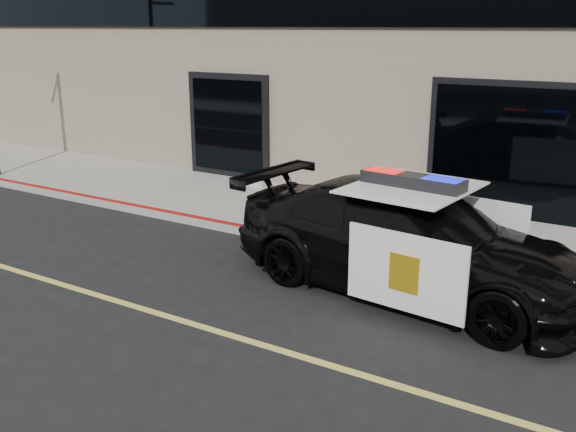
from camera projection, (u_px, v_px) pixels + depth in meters
The scene contains 4 objects.
ground at pixel (443, 400), 6.95m from camera, with size 120.00×120.00×0.00m, color black.
sidewalk_n at pixel (541, 253), 11.21m from camera, with size 60.00×3.50×0.15m, color gray.
police_car at pixel (409, 240), 9.59m from camera, with size 3.39×6.00×1.82m.
fire_hydrant at pixel (258, 200), 12.73m from camera, with size 0.40×0.56×0.89m.
Camera 1 is at (1.75, -6.06, 3.90)m, focal length 40.00 mm.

